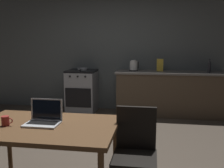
# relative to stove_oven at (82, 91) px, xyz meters

# --- Properties ---
(ground_plane) EXTENTS (12.00, 12.00, 0.00)m
(ground_plane) POSITION_rel_stove_oven_xyz_m (0.61, -2.09, -0.45)
(ground_plane) COLOR #473D33
(back_wall) EXTENTS (6.40, 0.10, 2.78)m
(back_wall) POSITION_rel_stove_oven_xyz_m (0.91, 0.35, 0.94)
(back_wall) COLOR #535959
(back_wall) RESTS_ON ground_plane
(kitchen_counter) EXTENTS (2.16, 0.64, 0.90)m
(kitchen_counter) POSITION_rel_stove_oven_xyz_m (1.84, 0.00, 0.00)
(kitchen_counter) COLOR #4C3D2D
(kitchen_counter) RESTS_ON ground_plane
(stove_oven) EXTENTS (0.60, 0.62, 0.90)m
(stove_oven) POSITION_rel_stove_oven_xyz_m (0.00, 0.00, 0.00)
(stove_oven) COLOR gray
(stove_oven) RESTS_ON ground_plane
(dining_table) EXTENTS (1.35, 0.89, 0.71)m
(dining_table) POSITION_rel_stove_oven_xyz_m (0.51, -3.09, 0.20)
(dining_table) COLOR brown
(dining_table) RESTS_ON ground_plane
(chair) EXTENTS (0.40, 0.40, 0.88)m
(chair) POSITION_rel_stove_oven_xyz_m (1.36, -3.01, 0.05)
(chair) COLOR black
(chair) RESTS_ON ground_plane
(laptop) EXTENTS (0.32, 0.24, 0.23)m
(laptop) POSITION_rel_stove_oven_xyz_m (0.48, -3.06, 0.31)
(laptop) COLOR silver
(laptop) RESTS_ON dining_table
(electric_kettle) EXTENTS (0.19, 0.17, 0.22)m
(electric_kettle) POSITION_rel_stove_oven_xyz_m (1.10, 0.00, 0.56)
(electric_kettle) COLOR black
(electric_kettle) RESTS_ON kitchen_counter
(bottle) EXTENTS (0.07, 0.07, 0.26)m
(bottle) POSITION_rel_stove_oven_xyz_m (2.58, -0.05, 0.57)
(bottle) COLOR #2D2D33
(bottle) RESTS_ON kitchen_counter
(frying_pan) EXTENTS (0.22, 0.39, 0.05)m
(frying_pan) POSITION_rel_stove_oven_xyz_m (0.02, -0.03, 0.47)
(frying_pan) COLOR gray
(frying_pan) RESTS_ON stove_oven
(coffee_mug) EXTENTS (0.11, 0.07, 0.09)m
(coffee_mug) POSITION_rel_stove_oven_xyz_m (0.16, -3.17, 0.31)
(coffee_mug) COLOR #9E2D28
(coffee_mug) RESTS_ON dining_table
(cereal_box) EXTENTS (0.13, 0.05, 0.25)m
(cereal_box) POSITION_rel_stove_oven_xyz_m (1.64, 0.02, 0.58)
(cereal_box) COLOR gold
(cereal_box) RESTS_ON kitchen_counter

